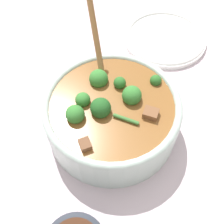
# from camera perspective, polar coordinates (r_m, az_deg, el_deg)

# --- Properties ---
(ground_plane) EXTENTS (4.00, 4.00, 0.00)m
(ground_plane) POSITION_cam_1_polar(r_m,az_deg,el_deg) (0.63, -0.00, -3.22)
(ground_plane) COLOR silver
(stew_bowl) EXTENTS (0.32, 0.28, 0.25)m
(stew_bowl) POSITION_cam_1_polar(r_m,az_deg,el_deg) (0.58, -0.04, -0.25)
(stew_bowl) COLOR #B2C6BC
(stew_bowl) RESTS_ON ground_plane
(empty_plate) EXTENTS (0.23, 0.23, 0.02)m
(empty_plate) POSITION_cam_1_polar(r_m,az_deg,el_deg) (0.82, 10.71, 14.63)
(empty_plate) COLOR white
(empty_plate) RESTS_ON ground_plane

